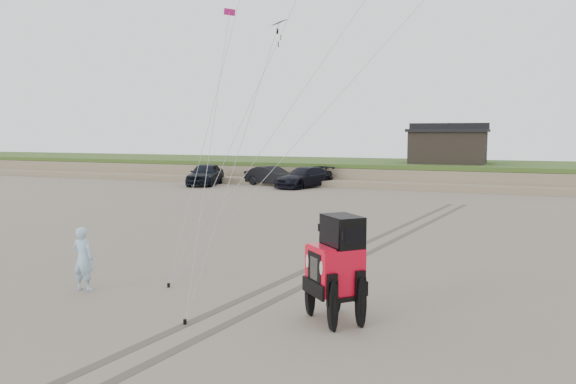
% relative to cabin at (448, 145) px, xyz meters
% --- Properties ---
extents(ground, '(160.00, 160.00, 0.00)m').
position_rel_cabin_xyz_m(ground, '(-2.00, -37.00, -3.24)').
color(ground, '#6B6054').
rests_on(ground, ground).
extents(dune_ridge, '(160.00, 14.25, 1.73)m').
position_rel_cabin_xyz_m(dune_ridge, '(-2.00, 0.50, -2.42)').
color(dune_ridge, '#7A6B54').
rests_on(dune_ridge, ground).
extents(cabin, '(6.40, 5.40, 3.35)m').
position_rel_cabin_xyz_m(cabin, '(0.00, 0.00, 0.00)').
color(cabin, black).
rests_on(cabin, dune_ridge).
extents(truck_a, '(3.32, 5.63, 1.80)m').
position_rel_cabin_xyz_m(truck_a, '(-18.27, -8.85, -2.34)').
color(truck_a, black).
rests_on(truck_a, ground).
extents(truck_b, '(4.95, 2.79, 1.54)m').
position_rel_cabin_xyz_m(truck_b, '(-13.13, -7.05, -2.47)').
color(truck_b, black).
rests_on(truck_b, ground).
extents(truck_c, '(3.99, 5.93, 1.60)m').
position_rel_cabin_xyz_m(truck_c, '(-10.07, -7.78, -2.44)').
color(truck_c, black).
rests_on(truck_c, ground).
extents(jeep, '(5.31, 5.29, 1.95)m').
position_rel_cabin_xyz_m(jeep, '(1.32, -36.90, -2.26)').
color(jeep, red).
rests_on(jeep, ground).
extents(man, '(0.66, 0.45, 1.76)m').
position_rel_cabin_xyz_m(man, '(-5.78, -37.02, -2.36)').
color(man, '#88B8D3').
rests_on(man, ground).
extents(stake_main, '(0.08, 0.08, 0.12)m').
position_rel_cabin_xyz_m(stake_main, '(-3.81, -35.91, -3.18)').
color(stake_main, black).
rests_on(stake_main, ground).
extents(stake_aux, '(0.08, 0.08, 0.12)m').
position_rel_cabin_xyz_m(stake_aux, '(-1.74, -38.36, -3.18)').
color(stake_aux, black).
rests_on(stake_aux, ground).
extents(tire_tracks, '(5.22, 29.74, 0.01)m').
position_rel_cabin_xyz_m(tire_tracks, '(0.00, -29.00, -3.23)').
color(tire_tracks, '#4C443D').
rests_on(tire_tracks, ground).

